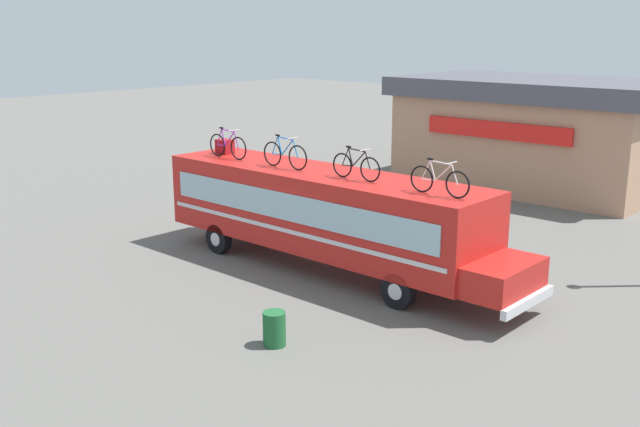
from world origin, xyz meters
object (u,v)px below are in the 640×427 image
Objects in this scene: rooftop_bicycle_3 at (356,166)px; rooftop_bicycle_1 at (228,146)px; luggage_bag_1 at (225,147)px; trash_bin at (274,329)px; rooftop_bicycle_4 at (439,180)px; bus at (326,211)px; rooftop_bicycle_2 at (285,154)px.

rooftop_bicycle_1 is at bearing -178.84° from rooftop_bicycle_3.
luggage_bag_1 is 0.67× the size of trash_bin.
rooftop_bicycle_1 is at bearing 146.08° from trash_bin.
rooftop_bicycle_4 reaches higher than rooftop_bicycle_3.
rooftop_bicycle_1 is 7.89m from rooftop_bicycle_4.
bus is 2.00m from rooftop_bicycle_3.
rooftop_bicycle_2 is at bearing 179.77° from rooftop_bicycle_4.
trash_bin is (6.61, -4.45, -2.89)m from rooftop_bicycle_1.
rooftop_bicycle_3 reaches higher than luggage_bag_1.
rooftop_bicycle_1 is 1.01× the size of rooftop_bicycle_4.
rooftop_bicycle_2 reaches higher than bus.
luggage_bag_1 is 5.87m from rooftop_bicycle_3.
luggage_bag_1 is 0.87m from rooftop_bicycle_1.
rooftop_bicycle_1 is 5.15m from rooftop_bicycle_3.
bus is at bearing 119.90° from trash_bin.
rooftop_bicycle_2 is (-1.33, -0.32, 1.55)m from bus.
rooftop_bicycle_3 is (2.61, 0.10, -0.03)m from rooftop_bicycle_2.
luggage_bag_1 is 0.31× the size of rooftop_bicycle_4.
rooftop_bicycle_3 is 0.96× the size of rooftop_bicycle_4.
rooftop_bicycle_2 is (3.24, -0.47, 0.17)m from luggage_bag_1.
trash_bin is (1.46, -4.55, -2.86)m from rooftop_bicycle_3.
luggage_bag_1 is 8.61m from rooftop_bicycle_4.
rooftop_bicycle_1 reaches higher than trash_bin.
luggage_bag_1 is at bearing 176.70° from rooftop_bicycle_4.
rooftop_bicycle_3 is (1.28, -0.22, 1.52)m from bus.
rooftop_bicycle_4 is at bearing -3.30° from luggage_bag_1.
rooftop_bicycle_4 is at bearing 73.93° from trash_bin.
luggage_bag_1 is 3.28m from rooftop_bicycle_2.
trash_bin is at bearing -33.94° from luggage_bag_1.
rooftop_bicycle_4 is at bearing -2.50° from rooftop_bicycle_3.
trash_bin is at bearing -106.07° from rooftop_bicycle_4.
rooftop_bicycle_3 is (5.15, 0.10, -0.02)m from rooftop_bicycle_1.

